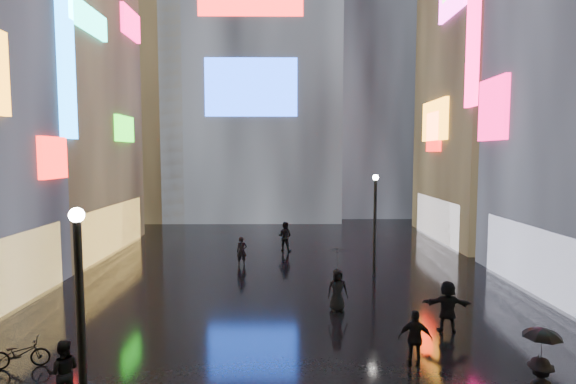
{
  "coord_description": "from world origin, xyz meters",
  "views": [
    {
      "loc": [
        -0.12,
        -2.6,
        6.24
      ],
      "look_at": [
        0.0,
        12.0,
        5.0
      ],
      "focal_mm": 28.0,
      "sensor_mm": 36.0,
      "label": 1
    }
  ],
  "objects_px": {
    "lamp_near": "(81,320)",
    "bicycle": "(20,354)",
    "lamp_far": "(375,219)",
    "pedestrian_3": "(415,338)"
  },
  "relations": [
    {
      "from": "lamp_far",
      "to": "pedestrian_3",
      "type": "relative_size",
      "value": 3.13
    },
    {
      "from": "lamp_far",
      "to": "bicycle",
      "type": "xyz_separation_m",
      "value": [
        -12.35,
        -9.93,
        -2.52
      ]
    },
    {
      "from": "pedestrian_3",
      "to": "bicycle",
      "type": "xyz_separation_m",
      "value": [
        -11.58,
        -0.04,
        -0.4
      ]
    },
    {
      "from": "lamp_near",
      "to": "bicycle",
      "type": "distance_m",
      "value": 5.97
    },
    {
      "from": "lamp_near",
      "to": "bicycle",
      "type": "relative_size",
      "value": 3.2
    },
    {
      "from": "lamp_near",
      "to": "bicycle",
      "type": "xyz_separation_m",
      "value": [
        -3.66,
        3.99,
        -2.52
      ]
    },
    {
      "from": "bicycle",
      "to": "lamp_far",
      "type": "bearing_deg",
      "value": -64.91
    },
    {
      "from": "lamp_near",
      "to": "lamp_far",
      "type": "height_order",
      "value": "same"
    },
    {
      "from": "lamp_far",
      "to": "pedestrian_3",
      "type": "height_order",
      "value": "lamp_far"
    },
    {
      "from": "bicycle",
      "to": "lamp_near",
      "type": "bearing_deg",
      "value": -151.12
    }
  ]
}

